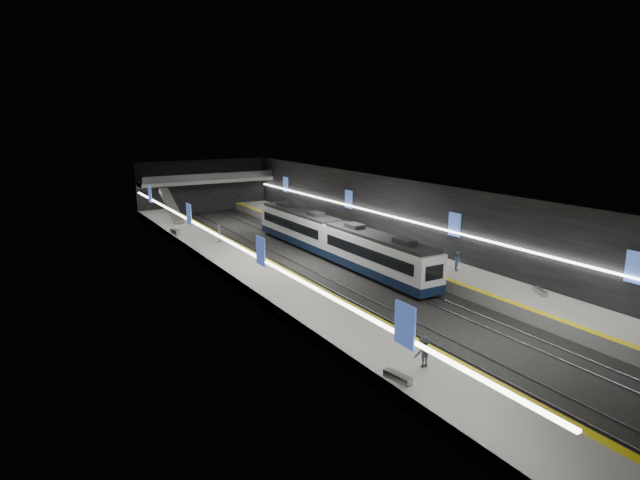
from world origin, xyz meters
TOP-DOWN VIEW (x-y plane):
  - ground at (0.00, 0.00)m, footprint 70.00×70.00m
  - ceiling at (0.00, 0.00)m, footprint 20.00×70.00m
  - wall_left at (-10.00, 0.00)m, footprint 0.04×70.00m
  - wall_right at (10.00, 0.00)m, footprint 0.04×70.00m
  - wall_back at (0.00, 35.00)m, footprint 20.00×0.04m
  - platform_left at (-7.50, 0.00)m, footprint 5.00×70.00m
  - tile_surface_left at (-7.50, 0.00)m, footprint 5.00×70.00m
  - tactile_strip_left at (-5.30, 0.00)m, footprint 0.60×70.00m
  - platform_right at (7.50, 0.00)m, footprint 5.00×70.00m
  - tile_surface_right at (7.50, 0.00)m, footprint 5.00×70.00m
  - tactile_strip_right at (5.30, 0.00)m, footprint 0.60×70.00m
  - rails at (-0.00, 0.00)m, footprint 6.52×70.00m
  - train at (2.50, 1.44)m, footprint 2.69×30.05m
  - ad_posters at (-0.00, 1.00)m, footprint 19.94×53.50m
  - cove_light_left at (-9.80, 0.00)m, footprint 0.25×68.60m
  - cove_light_right at (9.80, 0.00)m, footprint 0.25×68.60m
  - mezzanine_bridge at (0.00, 32.93)m, footprint 20.00×3.00m
  - escalator at (-7.50, 26.00)m, footprint 1.20×7.50m
  - bench_left_near at (-9.50, -24.09)m, footprint 0.73×1.72m
  - bench_left_far at (-9.50, 17.16)m, footprint 0.73×2.03m
  - bench_right_near at (8.69, -18.70)m, footprint 1.11×1.70m
  - bench_right_far at (8.62, 24.23)m, footprint 1.27×1.99m
  - passenger_right_a at (5.80, -1.49)m, footprint 0.60×0.76m
  - passenger_right_b at (7.90, -10.73)m, footprint 1.05×1.02m
  - passenger_left_a at (-6.56, 10.54)m, footprint 0.89×1.23m
  - passenger_left_b at (-7.27, -23.56)m, footprint 1.24×0.84m

SIDE VIEW (x-z plane):
  - ground at x=0.00m, z-range 0.00..0.00m
  - rails at x=0.00m, z-range 0.00..0.12m
  - platform_left at x=-7.50m, z-range 0.00..1.00m
  - platform_right at x=7.50m, z-range 0.00..1.00m
  - tile_surface_left at x=-7.50m, z-range 1.00..1.02m
  - tile_surface_right at x=7.50m, z-range 1.00..1.02m
  - tactile_strip_left at x=-5.30m, z-range 1.01..1.03m
  - tactile_strip_right at x=5.30m, z-range 1.01..1.03m
  - bench_right_near at x=8.69m, z-range 1.00..1.41m
  - bench_left_near at x=-9.50m, z-range 1.00..1.41m
  - bench_right_far at x=8.62m, z-range 1.00..1.47m
  - bench_left_far at x=-9.50m, z-range 1.00..1.49m
  - passenger_right_b at x=7.90m, z-range 1.00..2.71m
  - passenger_left_b at x=-7.27m, z-range 1.00..2.78m
  - passenger_right_a at x=5.80m, z-range 1.00..2.82m
  - passenger_left_a at x=-6.56m, z-range 1.00..2.94m
  - train at x=2.50m, z-range 0.40..4.00m
  - escalator at x=-7.50m, z-range 0.94..4.86m
  - cove_light_left at x=-9.80m, z-range 3.74..3.86m
  - cove_light_right at x=9.80m, z-range 3.74..3.86m
  - wall_left at x=-10.00m, z-range 0.00..8.00m
  - wall_right at x=10.00m, z-range 0.00..8.00m
  - wall_back at x=0.00m, z-range 0.00..8.00m
  - ad_posters at x=0.00m, z-range 3.40..5.60m
  - mezzanine_bridge at x=0.00m, z-range 4.29..5.79m
  - ceiling at x=0.00m, z-range 7.98..8.02m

